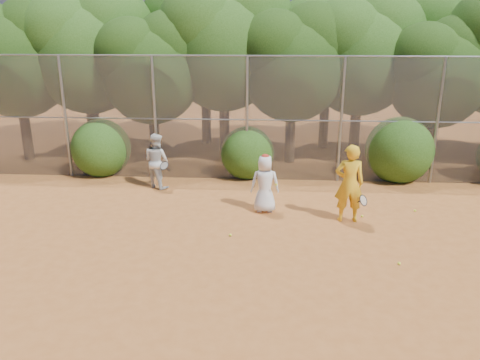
{
  "coord_description": "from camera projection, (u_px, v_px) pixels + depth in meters",
  "views": [
    {
      "loc": [
        -0.28,
        -8.89,
        4.83
      ],
      "look_at": [
        -1.0,
        2.5,
        1.1
      ],
      "focal_mm": 35.0,
      "sensor_mm": 36.0,
      "label": 1
    }
  ],
  "objects": [
    {
      "name": "ball_3",
      "position": [
        230.0,
        235.0,
        11.34
      ],
      "size": [
        0.07,
        0.07,
        0.07
      ],
      "primitive_type": "sphere",
      "color": "#D0E229",
      "rests_on": "ground"
    },
    {
      "name": "ball_1",
      "position": [
        399.0,
        263.0,
        9.98
      ],
      "size": [
        0.07,
        0.07,
        0.07
      ],
      "primitive_type": "sphere",
      "color": "#D0E229",
      "rests_on": "ground"
    },
    {
      "name": "bush_1",
      "position": [
        247.0,
        151.0,
        15.67
      ],
      "size": [
        1.8,
        1.8,
        1.8
      ],
      "primitive_type": "sphere",
      "color": "#224611",
      "rests_on": "ground"
    },
    {
      "name": "player_teen",
      "position": [
        265.0,
        183.0,
        12.66
      ],
      "size": [
        0.8,
        0.54,
        1.63
      ],
      "rotation": [
        0.0,
        0.0,
        3.18
      ],
      "color": "white",
      "rests_on": "ground"
    },
    {
      "name": "ball_4",
      "position": [
        362.0,
        216.0,
        12.48
      ],
      "size": [
        0.07,
        0.07,
        0.07
      ],
      "primitive_type": "sphere",
      "color": "#D0E229",
      "rests_on": "ground"
    },
    {
      "name": "tree_0",
      "position": [
        17.0,
        54.0,
        16.89
      ],
      "size": [
        4.38,
        3.81,
        6.0
      ],
      "color": "black",
      "rests_on": "ground"
    },
    {
      "name": "tree_2",
      "position": [
        152.0,
        65.0,
        16.5
      ],
      "size": [
        3.99,
        3.47,
        5.47
      ],
      "color": "black",
      "rests_on": "ground"
    },
    {
      "name": "tree_6",
      "position": [
        439.0,
        69.0,
        16.12
      ],
      "size": [
        3.86,
        3.36,
        5.29
      ],
      "color": "black",
      "rests_on": "ground"
    },
    {
      "name": "tree_3",
      "position": [
        225.0,
        40.0,
        17.05
      ],
      "size": [
        4.89,
        4.26,
        6.7
      ],
      "color": "black",
      "rests_on": "ground"
    },
    {
      "name": "tree_12",
      "position": [
        441.0,
        36.0,
        18.78
      ],
      "size": [
        5.02,
        4.37,
        6.88
      ],
      "color": "black",
      "rests_on": "ground"
    },
    {
      "name": "tree_10",
      "position": [
        206.0,
        33.0,
        19.13
      ],
      "size": [
        5.15,
        4.48,
        7.06
      ],
      "color": "black",
      "rests_on": "ground"
    },
    {
      "name": "fence_back",
      "position": [
        274.0,
        119.0,
        14.98
      ],
      "size": [
        20.05,
        0.09,
        4.03
      ],
      "color": "gray",
      "rests_on": "ground"
    },
    {
      "name": "tree_4",
      "position": [
        294.0,
        59.0,
        16.53
      ],
      "size": [
        4.19,
        3.64,
        5.73
      ],
      "color": "black",
      "rests_on": "ground"
    },
    {
      "name": "tree_9",
      "position": [
        86.0,
        40.0,
        19.33
      ],
      "size": [
        4.83,
        4.2,
        6.62
      ],
      "color": "black",
      "rests_on": "ground"
    },
    {
      "name": "bush_0",
      "position": [
        101.0,
        145.0,
        15.94
      ],
      "size": [
        2.0,
        2.0,
        2.0
      ],
      "primitive_type": "sphere",
      "color": "#224611",
      "rests_on": "ground"
    },
    {
      "name": "tree_11",
      "position": [
        330.0,
        45.0,
        18.59
      ],
      "size": [
        4.64,
        4.03,
        6.35
      ],
      "color": "black",
      "rests_on": "ground"
    },
    {
      "name": "tree_1",
      "position": [
        89.0,
        47.0,
        17.14
      ],
      "size": [
        4.64,
        4.03,
        6.35
      ],
      "color": "black",
      "rests_on": "ground"
    },
    {
      "name": "tree_5",
      "position": [
        362.0,
        50.0,
        17.05
      ],
      "size": [
        4.51,
        3.92,
        6.17
      ],
      "color": "black",
      "rests_on": "ground"
    },
    {
      "name": "player_yellow",
      "position": [
        349.0,
        184.0,
        11.97
      ],
      "size": [
        0.89,
        0.62,
        2.05
      ],
      "rotation": [
        0.0,
        0.0,
        3.15
      ],
      "color": "gold",
      "rests_on": "ground"
    },
    {
      "name": "ball_0",
      "position": [
        415.0,
        211.0,
        12.86
      ],
      "size": [
        0.07,
        0.07,
        0.07
      ],
      "primitive_type": "sphere",
      "color": "#D0E229",
      "rests_on": "ground"
    },
    {
      "name": "player_white",
      "position": [
        157.0,
        161.0,
        14.6
      ],
      "size": [
        1.06,
        1.0,
        1.73
      ],
      "rotation": [
        0.0,
        0.0,
        2.58
      ],
      "color": "silver",
      "rests_on": "ground"
    },
    {
      "name": "ground",
      "position": [
        280.0,
        267.0,
        9.91
      ],
      "size": [
        80.0,
        80.0,
        0.0
      ],
      "primitive_type": "plane",
      "color": "#9C5523",
      "rests_on": "ground"
    },
    {
      "name": "bush_2",
      "position": [
        399.0,
        147.0,
        15.31
      ],
      "size": [
        2.2,
        2.2,
        2.2
      ],
      "primitive_type": "sphere",
      "color": "#224611",
      "rests_on": "ground"
    }
  ]
}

